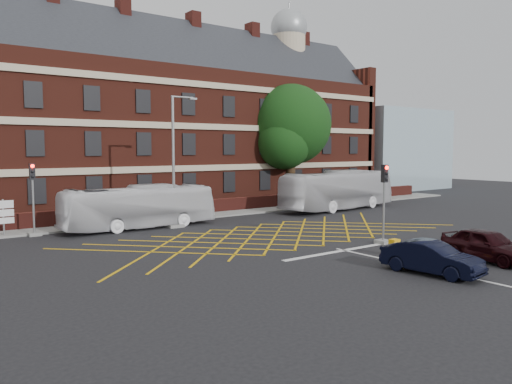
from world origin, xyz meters
TOP-DOWN VIEW (x-y plane):
  - ground at (0.00, 0.00)m, footprint 120.00×120.00m
  - victorian_building at (0.25, 22.00)m, footprint 51.00×12.17m
  - boundary_wall at (0.00, 13.00)m, footprint 56.00×0.50m
  - far_pavement at (0.00, 12.00)m, footprint 60.00×3.00m
  - glass_block at (34.00, 21.00)m, footprint 14.00×10.00m
  - box_junction_hatching at (0.00, 2.00)m, footprint 8.22×8.22m
  - stop_line at (0.00, -3.50)m, footprint 8.00×0.30m
  - centre_line at (0.00, -10.00)m, footprint 0.15×14.00m
  - bus_left at (-5.37, 9.30)m, footprint 10.00×2.40m
  - bus_right at (12.14, 8.63)m, footprint 12.02×3.85m
  - car_navy at (-0.62, -8.91)m, footprint 1.91×4.21m
  - car_maroon at (3.58, -8.99)m, footprint 2.34×4.52m
  - deciduous_tree at (12.97, 15.76)m, footprint 7.85×7.70m
  - traffic_light_near at (3.04, -3.49)m, footprint 0.70×0.70m
  - traffic_light_far at (-11.49, 10.42)m, footprint 0.70×0.70m
  - street_lamp at (-3.29, 8.39)m, footprint 2.25×1.00m
  - direction_signs at (-12.98, 11.10)m, footprint 1.10×0.16m
  - utility_cabinet at (1.01, -5.80)m, footprint 0.46×0.36m

SIDE VIEW (x-z plane):
  - ground at x=0.00m, z-range 0.00..0.00m
  - box_junction_hatching at x=0.00m, z-range 0.00..0.02m
  - stop_line at x=0.00m, z-range 0.00..0.02m
  - centre_line at x=0.00m, z-range 0.00..0.02m
  - far_pavement at x=0.00m, z-range 0.00..0.12m
  - utility_cabinet at x=1.01m, z-range 0.00..0.80m
  - boundary_wall at x=0.00m, z-range 0.00..1.10m
  - car_navy at x=-0.62m, z-range 0.00..1.34m
  - car_maroon at x=3.58m, z-range 0.00..1.47m
  - direction_signs at x=-12.98m, z-range 0.28..2.48m
  - bus_left at x=-5.37m, z-range 0.00..2.78m
  - bus_right at x=12.14m, z-range 0.00..3.29m
  - traffic_light_near at x=3.04m, z-range -0.37..3.90m
  - traffic_light_far at x=-11.49m, z-range -0.37..3.90m
  - street_lamp at x=-3.29m, z-range -1.36..7.16m
  - glass_block at x=34.00m, z-range 0.00..10.00m
  - deciduous_tree at x=12.97m, z-range 1.25..12.53m
  - victorian_building at x=0.25m, z-range -2.36..18.04m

